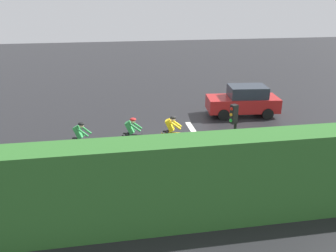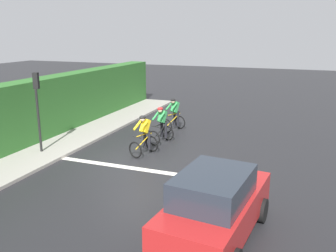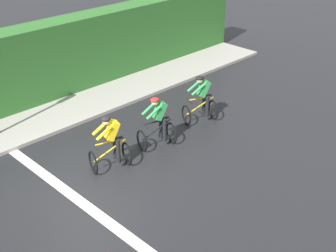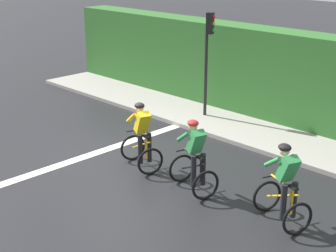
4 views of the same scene
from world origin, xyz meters
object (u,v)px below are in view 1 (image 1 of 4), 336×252
(cyclist_mid, at_px, (171,134))
(car_red, at_px, (244,101))
(cyclist_lead, at_px, (81,141))
(traffic_light_near_crossing, at_px, (233,136))
(cyclist_second, at_px, (132,136))

(cyclist_mid, relative_size, car_red, 0.39)
(cyclist_lead, distance_m, cyclist_mid, 3.97)
(traffic_light_near_crossing, bearing_deg, cyclist_second, 38.01)
(cyclist_lead, xyz_separation_m, car_red, (4.33, -9.03, 0.08))
(cyclist_second, distance_m, cyclist_mid, 1.78)
(cyclist_mid, bearing_deg, cyclist_lead, 92.13)
(cyclist_second, height_order, cyclist_mid, same)
(cyclist_lead, distance_m, traffic_light_near_crossing, 6.77)
(cyclist_second, xyz_separation_m, cyclist_mid, (-0.04, -1.78, 0.00))
(car_red, relative_size, traffic_light_near_crossing, 1.27)
(car_red, distance_m, traffic_light_near_crossing, 9.08)
(cyclist_lead, bearing_deg, traffic_light_near_crossing, -125.84)
(cyclist_second, bearing_deg, cyclist_mid, -91.27)
(cyclist_lead, xyz_separation_m, cyclist_mid, (0.15, -3.97, 0.00))
(car_red, bearing_deg, cyclist_lead, 115.60)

